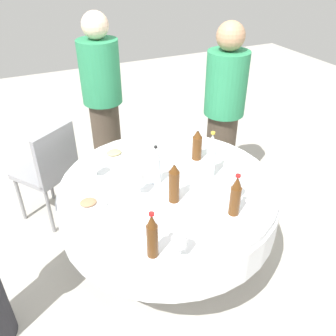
{
  "coord_description": "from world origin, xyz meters",
  "views": [
    {
      "loc": [
        -0.78,
        -1.68,
        2.06
      ],
      "look_at": [
        0.0,
        0.0,
        0.85
      ],
      "focal_mm": 37.92,
      "sensor_mm": 36.0,
      "label": 1
    }
  ],
  "objects_px": {
    "bottle_brown_far": "(235,196)",
    "wine_glass_front": "(139,179)",
    "plate_rear": "(243,174)",
    "wine_glass_south": "(236,184)",
    "person_far": "(103,104)",
    "dining_table": "(168,201)",
    "bottle_clear_north": "(211,156)",
    "bottle_clear_right": "(156,166)",
    "plate_left": "(88,204)",
    "wine_glass_right": "(180,241)",
    "plate_east": "(114,154)",
    "chair_right": "(50,167)",
    "bottle_brown_south": "(197,145)",
    "bottle_brown_mid": "(152,236)",
    "person_inner": "(224,113)",
    "bottle_brown_inner": "(174,183)",
    "wine_glass_north": "(95,164)"
  },
  "relations": [
    {
      "from": "plate_left",
      "to": "wine_glass_right",
      "type": "bearing_deg",
      "value": -61.19
    },
    {
      "from": "wine_glass_south",
      "to": "wine_glass_right",
      "type": "bearing_deg",
      "value": -151.88
    },
    {
      "from": "bottle_clear_north",
      "to": "wine_glass_front",
      "type": "relative_size",
      "value": 1.99
    },
    {
      "from": "plate_east",
      "to": "plate_rear",
      "type": "distance_m",
      "value": 0.92
    },
    {
      "from": "plate_east",
      "to": "bottle_clear_right",
      "type": "bearing_deg",
      "value": -71.75
    },
    {
      "from": "bottle_brown_inner",
      "to": "wine_glass_right",
      "type": "distance_m",
      "value": 0.44
    },
    {
      "from": "wine_glass_right",
      "to": "wine_glass_front",
      "type": "relative_size",
      "value": 0.88
    },
    {
      "from": "chair_right",
      "to": "plate_east",
      "type": "bearing_deg",
      "value": -79.74
    },
    {
      "from": "wine_glass_right",
      "to": "plate_rear",
      "type": "bearing_deg",
      "value": 33.33
    },
    {
      "from": "bottle_brown_inner",
      "to": "bottle_brown_far",
      "type": "height_order",
      "value": "bottle_brown_inner"
    },
    {
      "from": "bottle_brown_south",
      "to": "wine_glass_south",
      "type": "xyz_separation_m",
      "value": [
        -0.02,
        -0.5,
        -0.0
      ]
    },
    {
      "from": "wine_glass_south",
      "to": "person_far",
      "type": "relative_size",
      "value": 0.09
    },
    {
      "from": "bottle_brown_south",
      "to": "plate_left",
      "type": "relative_size",
      "value": 1.1
    },
    {
      "from": "bottle_brown_mid",
      "to": "bottle_clear_right",
      "type": "distance_m",
      "value": 0.62
    },
    {
      "from": "bottle_brown_far",
      "to": "wine_glass_south",
      "type": "relative_size",
      "value": 1.76
    },
    {
      "from": "wine_glass_right",
      "to": "plate_left",
      "type": "xyz_separation_m",
      "value": [
        -0.31,
        0.57,
        -0.08
      ]
    },
    {
      "from": "dining_table",
      "to": "plate_east",
      "type": "relative_size",
      "value": 5.98
    },
    {
      "from": "bottle_brown_inner",
      "to": "bottle_clear_right",
      "type": "bearing_deg",
      "value": 95.67
    },
    {
      "from": "bottle_brown_mid",
      "to": "wine_glass_north",
      "type": "relative_size",
      "value": 1.87
    },
    {
      "from": "bottle_clear_right",
      "to": "bottle_clear_north",
      "type": "bearing_deg",
      "value": -12.67
    },
    {
      "from": "chair_right",
      "to": "person_far",
      "type": "bearing_deg",
      "value": -6.09
    },
    {
      "from": "bottle_clear_right",
      "to": "plate_left",
      "type": "height_order",
      "value": "bottle_clear_right"
    },
    {
      "from": "bottle_clear_right",
      "to": "plate_rear",
      "type": "distance_m",
      "value": 0.59
    },
    {
      "from": "bottle_clear_north",
      "to": "bottle_clear_right",
      "type": "xyz_separation_m",
      "value": [
        -0.35,
        0.08,
        -0.03
      ]
    },
    {
      "from": "plate_rear",
      "to": "chair_right",
      "type": "relative_size",
      "value": 0.26
    },
    {
      "from": "wine_glass_front",
      "to": "wine_glass_right",
      "type": "bearing_deg",
      "value": -89.78
    },
    {
      "from": "bottle_brown_mid",
      "to": "plate_east",
      "type": "xyz_separation_m",
      "value": [
        0.12,
        1.0,
        -0.11
      ]
    },
    {
      "from": "bottle_brown_far",
      "to": "dining_table",
      "type": "bearing_deg",
      "value": 116.29
    },
    {
      "from": "bottle_brown_mid",
      "to": "person_inner",
      "type": "relative_size",
      "value": 0.17
    },
    {
      "from": "bottle_brown_far",
      "to": "wine_glass_front",
      "type": "distance_m",
      "value": 0.57
    },
    {
      "from": "bottle_brown_far",
      "to": "person_inner",
      "type": "distance_m",
      "value": 1.23
    },
    {
      "from": "plate_rear",
      "to": "bottle_brown_far",
      "type": "bearing_deg",
      "value": -132.71
    },
    {
      "from": "bottle_clear_north",
      "to": "wine_glass_right",
      "type": "relative_size",
      "value": 2.26
    },
    {
      "from": "wine_glass_front",
      "to": "wine_glass_south",
      "type": "bearing_deg",
      "value": -29.14
    },
    {
      "from": "plate_east",
      "to": "person_inner",
      "type": "height_order",
      "value": "person_inner"
    },
    {
      "from": "plate_east",
      "to": "plate_rear",
      "type": "height_order",
      "value": "plate_east"
    },
    {
      "from": "dining_table",
      "to": "bottle_brown_far",
      "type": "height_order",
      "value": "bottle_brown_far"
    },
    {
      "from": "wine_glass_south",
      "to": "plate_rear",
      "type": "relative_size",
      "value": 0.67
    },
    {
      "from": "dining_table",
      "to": "wine_glass_north",
      "type": "relative_size",
      "value": 9.84
    },
    {
      "from": "bottle_brown_inner",
      "to": "bottle_brown_mid",
      "type": "height_order",
      "value": "bottle_brown_inner"
    },
    {
      "from": "bottle_brown_inner",
      "to": "chair_right",
      "type": "xyz_separation_m",
      "value": [
        -0.59,
        1.06,
        -0.35
      ]
    },
    {
      "from": "dining_table",
      "to": "bottle_clear_right",
      "type": "bearing_deg",
      "value": 152.59
    },
    {
      "from": "bottle_brown_inner",
      "to": "person_far",
      "type": "distance_m",
      "value": 1.38
    },
    {
      "from": "plate_left",
      "to": "chair_right",
      "type": "height_order",
      "value": "chair_right"
    },
    {
      "from": "bottle_brown_mid",
      "to": "bottle_clear_north",
      "type": "distance_m",
      "value": 0.78
    },
    {
      "from": "bottle_brown_far",
      "to": "bottle_brown_mid",
      "type": "bearing_deg",
      "value": -169.86
    },
    {
      "from": "bottle_clear_north",
      "to": "bottle_clear_right",
      "type": "bearing_deg",
      "value": 167.33
    },
    {
      "from": "wine_glass_north",
      "to": "plate_east",
      "type": "distance_m",
      "value": 0.29
    },
    {
      "from": "dining_table",
      "to": "bottle_brown_south",
      "type": "height_order",
      "value": "bottle_brown_south"
    },
    {
      "from": "chair_right",
      "to": "plate_rear",
      "type": "bearing_deg",
      "value": -77.6
    }
  ]
}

